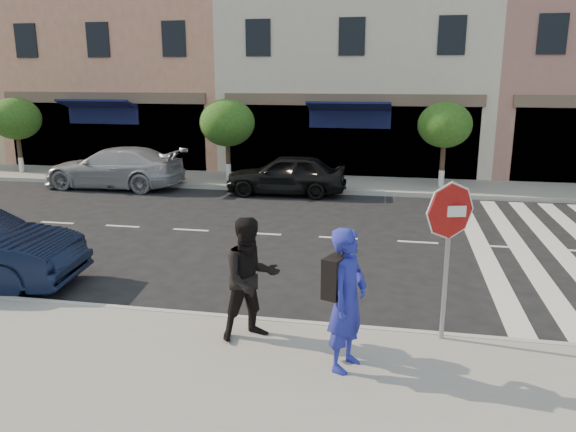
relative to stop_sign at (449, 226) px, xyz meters
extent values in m
plane|color=black|center=(-2.18, 1.67, -1.93)|extent=(120.00, 120.00, 0.00)
cube|color=gray|center=(-2.18, -2.08, -1.86)|extent=(60.00, 4.50, 0.15)
cube|color=gray|center=(-2.18, 12.67, -1.86)|extent=(60.00, 3.00, 0.15)
cube|color=tan|center=(-13.18, 18.67, 5.07)|extent=(10.00, 9.00, 14.00)
cube|color=beige|center=(-2.68, 18.67, 3.57)|extent=(11.00, 9.00, 11.00)
cylinder|color=#473323|center=(-16.18, 12.47, -0.96)|extent=(0.18, 0.18, 1.65)
cylinder|color=silver|center=(-16.18, 12.47, -1.48)|extent=(0.20, 0.20, 0.60)
ellipsoid|color=#224A15|center=(-16.18, 12.47, 0.42)|extent=(2.00, 2.00, 1.70)
cylinder|color=#473323|center=(-7.18, 12.47, -0.99)|extent=(0.18, 0.18, 1.60)
cylinder|color=silver|center=(-7.18, 12.47, -1.48)|extent=(0.20, 0.20, 0.60)
ellipsoid|color=#224A15|center=(-7.18, 12.47, 0.39)|extent=(2.10, 2.10, 1.79)
cylinder|color=#473323|center=(0.82, 12.47, -0.93)|extent=(0.18, 0.18, 1.71)
cylinder|color=silver|center=(0.82, 12.47, -1.48)|extent=(0.20, 0.20, 0.60)
ellipsoid|color=#224A15|center=(0.82, 12.47, 0.44)|extent=(1.90, 1.90, 1.62)
cylinder|color=gray|center=(0.00, 0.02, -0.68)|extent=(0.09, 0.09, 2.22)
cylinder|color=white|center=(0.00, 0.01, 0.23)|extent=(0.85, 0.22, 0.87)
cylinder|color=#9E1411|center=(0.00, -0.01, 0.23)|extent=(0.79, 0.22, 0.81)
cube|color=white|center=(0.00, -0.04, 0.23)|extent=(0.45, 0.13, 0.16)
imported|color=#21289A|center=(-1.36, -1.14, -0.79)|extent=(0.70, 0.85, 1.99)
imported|color=black|center=(-2.87, -0.50, -0.84)|extent=(1.17, 1.12, 1.90)
imported|color=#A2A1A7|center=(-11.05, 10.77, -1.18)|extent=(5.22, 2.20, 1.50)
imported|color=black|center=(-4.56, 10.77, -1.22)|extent=(4.24, 1.85, 1.42)
camera|label=1|loc=(-0.80, -8.19, 2.14)|focal=35.00mm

